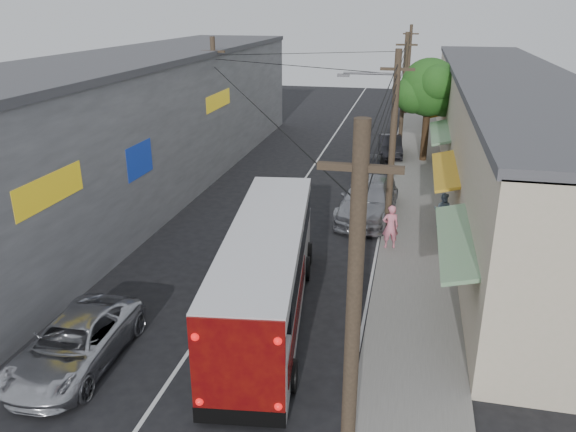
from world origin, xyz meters
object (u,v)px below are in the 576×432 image
Objects in this scene: coach_bus at (267,270)px; pedestrian_far at (443,210)px; parked_suv at (368,199)px; parked_car_far at (390,146)px; parked_car_mid at (372,166)px; pedestrian_near at (390,227)px; jeepney at (75,344)px.

pedestrian_far is at bearing 49.28° from coach_bus.
parked_suv reaches higher than parked_car_far.
pedestrian_near reaches higher than parked_car_mid.
pedestrian_near is (8.25, 10.05, 0.36)m from jeepney.
pedestrian_far is (3.80, -7.84, 0.30)m from parked_car_mid.
parked_car_far is at bearing 92.42° from parked_suv.
coach_bus is 10.28m from parked_suv.
parked_car_far is 2.23× the size of pedestrian_near.
pedestrian_near reaches higher than jeepney.
parked_car_mid is at bearing 75.47° from coach_bus.
parked_car_mid is at bearing -50.21° from pedestrian_far.
jeepney is 3.07× the size of pedestrian_far.
pedestrian_near is at bearing -82.35° from parked_car_mid.
parked_car_far is (0.45, 11.96, -0.19)m from parked_suv.
coach_bus is at bearing 38.27° from jeepney.
jeepney is 1.34× the size of parked_car_mid.
parked_car_far is 15.82m from pedestrian_near.
parked_car_mid is 8.72m from pedestrian_far.
coach_bus reaches higher than parked_suv.
pedestrian_far is at bearing -83.10° from parked_car_far.
parked_car_far is at bearing -63.03° from pedestrian_far.
jeepney reaches higher than parked_car_mid.
parked_suv is 3.69× the size of pedestrian_far.
parked_suv is 3.60m from pedestrian_far.
jeepney is 13.01m from pedestrian_near.
coach_bus reaches higher than parked_car_far.
pedestrian_far reaches higher than parked_car_far.
parked_suv is at bearing -2.29° from pedestrian_far.
parked_suv is 3.23× the size of pedestrian_near.
parked_suv is at bearing -98.30° from parked_car_far.
parked_car_mid is 2.00× the size of pedestrian_near.
parked_car_mid is 2.28× the size of pedestrian_far.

